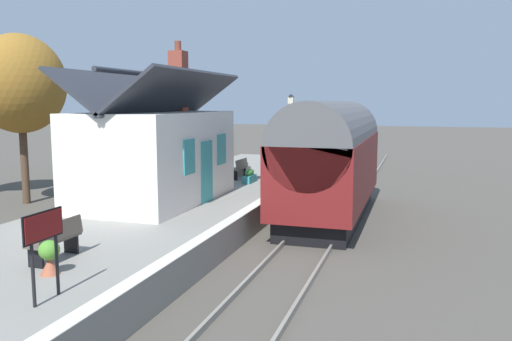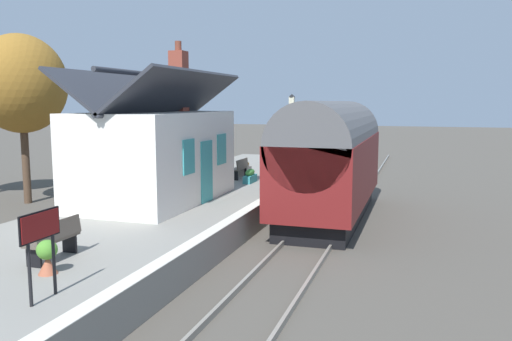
% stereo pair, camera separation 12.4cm
% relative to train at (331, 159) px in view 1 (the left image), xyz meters
% --- Properties ---
extents(ground_plane, '(160.00, 160.00, 0.00)m').
position_rel_train_xyz_m(ground_plane, '(-2.69, 0.90, -2.22)').
color(ground_plane, '#4C473F').
extents(platform, '(32.00, 6.16, 0.88)m').
position_rel_train_xyz_m(platform, '(-2.69, 4.98, -1.77)').
color(platform, gray).
rests_on(platform, ground).
extents(platform_edge_coping, '(32.00, 0.36, 0.02)m').
position_rel_train_xyz_m(platform_edge_coping, '(-2.69, 2.08, -1.33)').
color(platform_edge_coping, beige).
rests_on(platform_edge_coping, platform).
extents(rail_near, '(52.00, 0.08, 0.14)m').
position_rel_train_xyz_m(rail_near, '(-2.69, -0.72, -2.15)').
color(rail_near, gray).
rests_on(rail_near, ground).
extents(rail_far, '(52.00, 0.08, 0.14)m').
position_rel_train_xyz_m(rail_far, '(-2.69, 0.72, -2.15)').
color(rail_far, gray).
rests_on(rail_far, ground).
extents(train, '(9.01, 2.73, 4.32)m').
position_rel_train_xyz_m(train, '(0.00, 0.00, 0.00)').
color(train, black).
rests_on(train, ground).
extents(station_building, '(6.71, 3.71, 5.63)m').
position_rel_train_xyz_m(station_building, '(-2.99, 5.53, 0.33)').
color(station_building, white).
rests_on(station_building, platform).
extents(bench_by_lamp, '(1.40, 0.44, 0.88)m').
position_rel_train_xyz_m(bench_by_lamp, '(2.84, 4.55, -0.86)').
color(bench_by_lamp, brown).
rests_on(bench_by_lamp, platform).
extents(bench_near_building, '(1.41, 0.45, 0.88)m').
position_rel_train_xyz_m(bench_near_building, '(-9.72, 4.34, -0.86)').
color(bench_near_building, brown).
rests_on(bench_near_building, platform).
extents(bench_platform_end, '(1.40, 0.44, 0.88)m').
position_rel_train_xyz_m(bench_platform_end, '(8.02, 4.38, -0.86)').
color(bench_platform_end, brown).
rests_on(bench_platform_end, platform).
extents(planter_bench_left, '(1.01, 0.32, 0.58)m').
position_rel_train_xyz_m(planter_bench_left, '(1.86, 3.74, -1.06)').
color(planter_bench_left, teal).
rests_on(planter_bench_left, platform).
extents(planter_edge_far, '(0.67, 0.67, 0.96)m').
position_rel_train_xyz_m(planter_edge_far, '(4.58, 2.63, -0.84)').
color(planter_edge_far, black).
rests_on(planter_edge_far, platform).
extents(planter_corner_building, '(0.41, 0.41, 0.69)m').
position_rel_train_xyz_m(planter_corner_building, '(-10.53, 3.86, -0.99)').
color(planter_corner_building, '#9E5138').
rests_on(planter_corner_building, platform).
extents(planter_edge_near, '(1.09, 0.32, 0.65)m').
position_rel_train_xyz_m(planter_edge_near, '(3.89, 4.68, -1.02)').
color(planter_edge_near, gray).
rests_on(planter_edge_near, platform).
extents(lamp_post_platform, '(0.32, 0.50, 3.78)m').
position_rel_train_xyz_m(lamp_post_platform, '(4.72, 2.65, 1.29)').
color(lamp_post_platform, black).
rests_on(lamp_post_platform, platform).
extents(station_sign_board, '(0.96, 0.06, 1.57)m').
position_rel_train_xyz_m(station_sign_board, '(-11.69, 2.99, -0.15)').
color(station_sign_board, black).
rests_on(station_sign_board, platform).
extents(tree_distant, '(3.37, 3.61, 5.99)m').
position_rel_train_xyz_m(tree_distant, '(8.12, 13.10, 2.21)').
color(tree_distant, '#4C3828').
rests_on(tree_distant, ground).
extents(tree_far_right, '(3.96, 3.55, 7.08)m').
position_rel_train_xyz_m(tree_far_right, '(-1.04, 12.79, 2.80)').
color(tree_far_right, '#4C3828').
rests_on(tree_far_right, ground).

